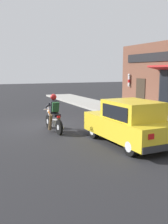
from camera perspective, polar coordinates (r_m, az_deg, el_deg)
name	(u,v)px	position (r m, az deg, el deg)	size (l,w,h in m)	color
ground_plane	(48,126)	(12.56, -7.95, -2.98)	(80.00, 80.00, 0.00)	black
sidewalk_curb	(112,109)	(17.33, 6.06, 0.61)	(2.60, 22.00, 0.14)	#9E9B93
motorcycle_with_rider	(54,116)	(11.26, -6.61, -0.84)	(0.56, 2.02, 1.62)	black
car_hatchback	(129,123)	(9.37, 9.72, -2.36)	(1.75, 3.83, 1.57)	black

